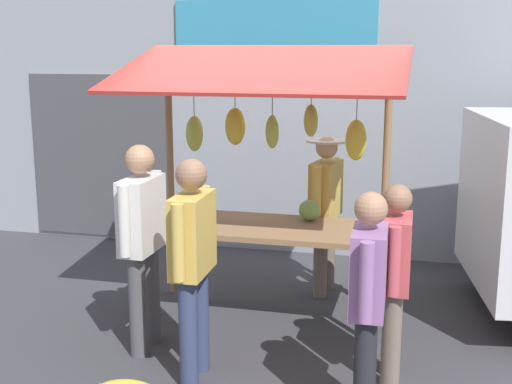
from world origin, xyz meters
name	(u,v)px	position (x,y,z in m)	size (l,w,h in m)	color
ground_plane	(264,315)	(0.00, 0.00, 0.00)	(40.00, 40.00, 0.00)	#38383D
street_backdrop	(302,114)	(0.06, -2.20, 1.70)	(9.00, 0.30, 3.40)	#8C939E
market_stall	(266,153)	(-0.01, -0.04, 1.54)	(2.50, 1.46, 2.50)	olive
vendor_with_sunhat	(326,202)	(-0.46, -0.75, 0.95)	(0.42, 0.69, 1.62)	#726656
shopper_with_shopping_bag	(193,254)	(0.22, 1.34, 0.99)	(0.23, 0.72, 1.69)	navy
shopper_with_ponytail	(368,293)	(-1.09, 1.62, 0.90)	(0.24, 0.68, 1.58)	#232328
shopper_in_grey_tee	(395,273)	(-1.23, 1.04, 0.87)	(0.23, 0.66, 1.52)	#726656
shopper_in_striped_shirt	(142,232)	(0.79, 0.95, 1.01)	(0.23, 0.73, 1.72)	#4C4C51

